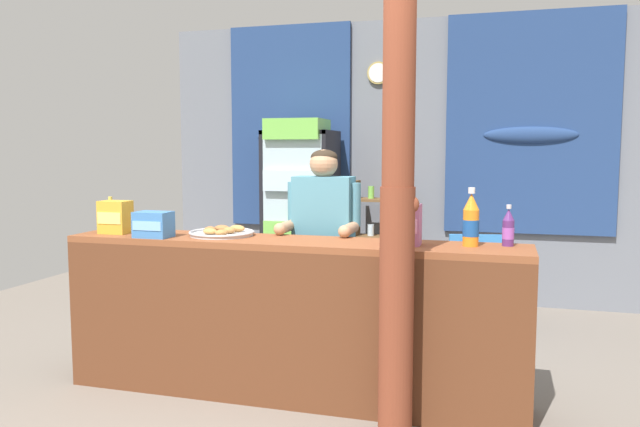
{
  "coord_description": "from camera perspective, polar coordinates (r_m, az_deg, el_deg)",
  "views": [
    {
      "loc": [
        1.09,
        -3.18,
        1.53
      ],
      "look_at": [
        -0.03,
        0.7,
        1.12
      ],
      "focal_mm": 35.1,
      "sensor_mm": 36.0,
      "label": 1
    }
  ],
  "objects": [
    {
      "name": "snack_box_biscuit",
      "position": [
        4.06,
        -14.94,
        -0.98
      ],
      "size": [
        0.22,
        0.16,
        0.16
      ],
      "color": "#3D75B7",
      "rests_on": "stall_counter"
    },
    {
      "name": "snack_box_wafer",
      "position": [
        3.64,
        7.59,
        -1.01
      ],
      "size": [
        0.2,
        0.14,
        0.24
      ],
      "color": "#B76699",
      "rests_on": "stall_counter"
    },
    {
      "name": "stall_counter",
      "position": [
        3.81,
        -3.22,
        -8.53
      ],
      "size": [
        2.86,
        0.46,
        0.99
      ],
      "color": "brown",
      "rests_on": "ground"
    },
    {
      "name": "plastic_lawn_chair",
      "position": [
        5.33,
        13.7,
        -5.61
      ],
      "size": [
        0.52,
        0.52,
        0.86
      ],
      "color": "#3884D6",
      "rests_on": "ground"
    },
    {
      "name": "snack_box_choco_powder",
      "position": [
        4.32,
        -18.15,
        -0.31
      ],
      "size": [
        0.19,
        0.14,
        0.21
      ],
      "color": "gold",
      "rests_on": "stall_counter"
    },
    {
      "name": "ground_plane",
      "position": [
        4.83,
        2.34,
        -12.7
      ],
      "size": [
        8.27,
        8.27,
        0.0
      ],
      "primitive_type": "plane",
      "color": "slate"
    },
    {
      "name": "timber_post",
      "position": [
        3.27,
        7.1,
        1.45
      ],
      "size": [
        0.2,
        0.18,
        2.69
      ],
      "color": "brown",
      "rests_on": "ground"
    },
    {
      "name": "pastry_tray",
      "position": [
        4.06,
        -8.94,
        -1.72
      ],
      "size": [
        0.42,
        0.42,
        0.06
      ],
      "color": "#BCBCC1",
      "rests_on": "stall_counter"
    },
    {
      "name": "shopkeeper",
      "position": [
        4.23,
        0.31,
        -1.9
      ],
      "size": [
        0.51,
        0.42,
        1.54
      ],
      "color": "#28282D",
      "rests_on": "ground"
    },
    {
      "name": "soda_bottle_iced_tea",
      "position": [
        4.54,
        -18.53,
        -0.18
      ],
      "size": [
        0.07,
        0.07,
        0.23
      ],
      "color": "brown",
      "rests_on": "stall_counter"
    },
    {
      "name": "drink_fridge",
      "position": [
        6.25,
        -1.81,
        0.93
      ],
      "size": [
        0.67,
        0.63,
        1.83
      ],
      "color": "black",
      "rests_on": "ground"
    },
    {
      "name": "soda_bottle_orange_soda",
      "position": [
        3.66,
        13.6,
        -0.71
      ],
      "size": [
        0.09,
        0.09,
        0.34
      ],
      "color": "orange",
      "rests_on": "stall_counter"
    },
    {
      "name": "soda_bottle_grape_soda",
      "position": [
        3.72,
        16.79,
        -1.32
      ],
      "size": [
        0.07,
        0.07,
        0.24
      ],
      "color": "#56286B",
      "rests_on": "stall_counter"
    },
    {
      "name": "bottle_shelf_rack",
      "position": [
        6.19,
        5.24,
        -2.5
      ],
      "size": [
        0.48,
        0.28,
        1.23
      ],
      "color": "brown",
      "rests_on": "ground"
    },
    {
      "name": "back_wall_curtained",
      "position": [
        6.49,
        6.84,
        5.2
      ],
      "size": [
        4.76,
        0.22,
        2.83
      ],
      "color": "slate",
      "rests_on": "ground"
    }
  ]
}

